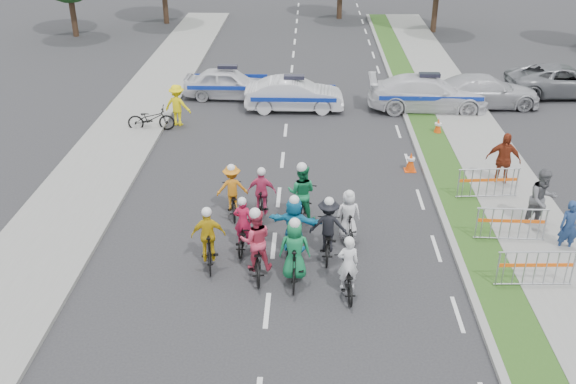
{
  "coord_description": "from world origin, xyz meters",
  "views": [
    {
      "loc": [
        0.94,
        -12.57,
        9.6
      ],
      "look_at": [
        0.37,
        4.22,
        1.1
      ],
      "focal_mm": 40.0,
      "sensor_mm": 36.0,
      "label": 1
    }
  ],
  "objects_px": {
    "police_car_1": "(294,95)",
    "spectator_2": "(503,160)",
    "rider_3": "(209,243)",
    "civilian_sedan": "(485,91)",
    "barrier_2": "(488,184)",
    "police_car_2": "(428,93)",
    "rider_1": "(295,257)",
    "police_car_0": "(228,83)",
    "cone_0": "(411,162)",
    "rider_2": "(256,249)",
    "rider_4": "(328,233)",
    "cone_1": "(438,127)",
    "barrier_1": "(510,226)",
    "rider_8": "(302,201)",
    "rider_5": "(294,230)",
    "spectator_1": "(542,200)",
    "rider_0": "(347,274)",
    "parked_bike": "(151,119)",
    "marshal_hiviz": "(177,105)",
    "rider_6": "(243,231)",
    "rider_9": "(262,198)",
    "rider_7": "(348,221)",
    "barrier_0": "(535,270)",
    "civilian_suv": "(564,80)"
  },
  "relations": [
    {
      "from": "rider_8",
      "to": "barrier_1",
      "type": "distance_m",
      "value": 6.01
    },
    {
      "from": "rider_5",
      "to": "barrier_0",
      "type": "distance_m",
      "value": 6.28
    },
    {
      "from": "civilian_suv",
      "to": "spectator_2",
      "type": "xyz_separation_m",
      "value": [
        -5.44,
        -9.88,
        0.23
      ]
    },
    {
      "from": "rider_6",
      "to": "civilian_sedan",
      "type": "bearing_deg",
      "value": -123.23
    },
    {
      "from": "spectator_2",
      "to": "cone_1",
      "type": "distance_m",
      "value": 4.84
    },
    {
      "from": "rider_9",
      "to": "spectator_1",
      "type": "bearing_deg",
      "value": -176.73
    },
    {
      "from": "spectator_2",
      "to": "rider_1",
      "type": "bearing_deg",
      "value": -123.47
    },
    {
      "from": "rider_5",
      "to": "spectator_1",
      "type": "height_order",
      "value": "spectator_1"
    },
    {
      "from": "rider_3",
      "to": "rider_7",
      "type": "bearing_deg",
      "value": -168.19
    },
    {
      "from": "rider_7",
      "to": "barrier_0",
      "type": "xyz_separation_m",
      "value": [
        4.6,
        -2.21,
        -0.1
      ]
    },
    {
      "from": "police_car_0",
      "to": "barrier_1",
      "type": "relative_size",
      "value": 2.06
    },
    {
      "from": "marshal_hiviz",
      "to": "cone_0",
      "type": "xyz_separation_m",
      "value": [
        9.05,
        -4.24,
        -0.52
      ]
    },
    {
      "from": "rider_7",
      "to": "rider_2",
      "type": "bearing_deg",
      "value": 25.52
    },
    {
      "from": "cone_1",
      "to": "parked_bike",
      "type": "xyz_separation_m",
      "value": [
        -11.61,
        0.11,
        0.16
      ]
    },
    {
      "from": "rider_1",
      "to": "rider_8",
      "type": "height_order",
      "value": "rider_8"
    },
    {
      "from": "barrier_2",
      "to": "barrier_0",
      "type": "bearing_deg",
      "value": -90.0
    },
    {
      "from": "civilian_sedan",
      "to": "marshal_hiviz",
      "type": "bearing_deg",
      "value": 97.94
    },
    {
      "from": "rider_0",
      "to": "rider_2",
      "type": "xyz_separation_m",
      "value": [
        -2.34,
        0.82,
        0.17
      ]
    },
    {
      "from": "rider_4",
      "to": "police_car_0",
      "type": "relative_size",
      "value": 0.45
    },
    {
      "from": "police_car_0",
      "to": "barrier_2",
      "type": "relative_size",
      "value": 2.06
    },
    {
      "from": "rider_4",
      "to": "rider_5",
      "type": "xyz_separation_m",
      "value": [
        -0.93,
        -0.01,
        0.07
      ]
    },
    {
      "from": "rider_2",
      "to": "police_car_0",
      "type": "height_order",
      "value": "rider_2"
    },
    {
      "from": "rider_2",
      "to": "civilian_sedan",
      "type": "relative_size",
      "value": 0.42
    },
    {
      "from": "rider_8",
      "to": "parked_bike",
      "type": "bearing_deg",
      "value": -39.05
    },
    {
      "from": "rider_4",
      "to": "cone_0",
      "type": "distance_m",
      "value": 6.45
    },
    {
      "from": "police_car_2",
      "to": "cone_0",
      "type": "height_order",
      "value": "police_car_2"
    },
    {
      "from": "rider_0",
      "to": "cone_1",
      "type": "relative_size",
      "value": 2.43
    },
    {
      "from": "rider_4",
      "to": "barrier_2",
      "type": "height_order",
      "value": "rider_4"
    },
    {
      "from": "police_car_0",
      "to": "parked_bike",
      "type": "distance_m",
      "value": 5.01
    },
    {
      "from": "rider_6",
      "to": "civilian_suv",
      "type": "height_order",
      "value": "rider_6"
    },
    {
      "from": "rider_0",
      "to": "cone_1",
      "type": "distance_m",
      "value": 11.7
    },
    {
      "from": "rider_1",
      "to": "police_car_0",
      "type": "height_order",
      "value": "rider_1"
    },
    {
      "from": "police_car_1",
      "to": "spectator_2",
      "type": "height_order",
      "value": "spectator_2"
    },
    {
      "from": "rider_6",
      "to": "spectator_1",
      "type": "relative_size",
      "value": 0.87
    },
    {
      "from": "civilian_suv",
      "to": "spectator_1",
      "type": "relative_size",
      "value": 2.71
    },
    {
      "from": "police_car_0",
      "to": "spectator_1",
      "type": "xyz_separation_m",
      "value": [
        10.6,
        -11.82,
        0.26
      ]
    },
    {
      "from": "marshal_hiviz",
      "to": "parked_bike",
      "type": "xyz_separation_m",
      "value": [
        -0.99,
        -0.63,
        -0.37
      ]
    },
    {
      "from": "rider_4",
      "to": "cone_1",
      "type": "bearing_deg",
      "value": -113.5
    },
    {
      "from": "cone_0",
      "to": "rider_2",
      "type": "bearing_deg",
      "value": -126.76
    },
    {
      "from": "barrier_2",
      "to": "police_car_2",
      "type": "bearing_deg",
      "value": 93.58
    },
    {
      "from": "rider_3",
      "to": "rider_8",
      "type": "distance_m",
      "value": 3.38
    },
    {
      "from": "rider_3",
      "to": "civilian_sedan",
      "type": "height_order",
      "value": "rider_3"
    },
    {
      "from": "rider_3",
      "to": "cone_0",
      "type": "relative_size",
      "value": 2.58
    },
    {
      "from": "civilian_sedan",
      "to": "civilian_suv",
      "type": "xyz_separation_m",
      "value": [
        4.03,
        1.67,
        0.02
      ]
    },
    {
      "from": "rider_6",
      "to": "rider_7",
      "type": "xyz_separation_m",
      "value": [
        2.93,
        0.5,
        0.1
      ]
    },
    {
      "from": "rider_1",
      "to": "civilian_sedan",
      "type": "xyz_separation_m",
      "value": [
        8.19,
        14.04,
        -0.04
      ]
    },
    {
      "from": "rider_2",
      "to": "barrier_0",
      "type": "bearing_deg",
      "value": 169.0
    },
    {
      "from": "police_car_0",
      "to": "cone_0",
      "type": "distance_m",
      "value": 10.77
    },
    {
      "from": "rider_8",
      "to": "marshal_hiviz",
      "type": "bearing_deg",
      "value": -45.92
    },
    {
      "from": "barrier_1",
      "to": "rider_9",
      "type": "bearing_deg",
      "value": 170.24
    }
  ]
}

